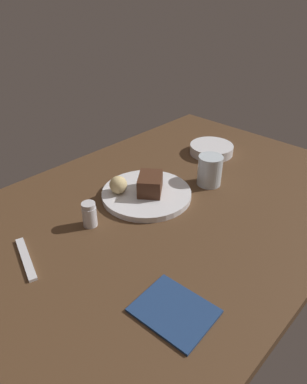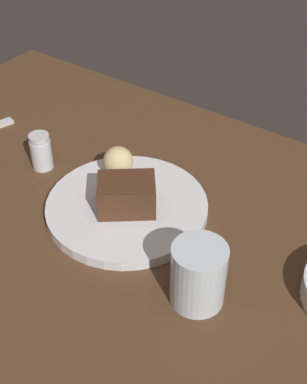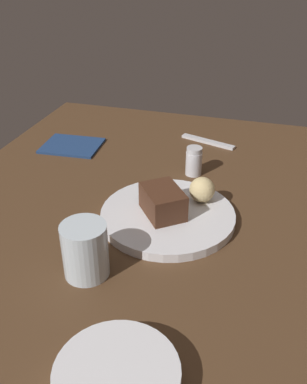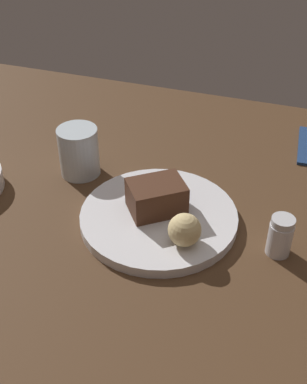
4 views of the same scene
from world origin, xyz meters
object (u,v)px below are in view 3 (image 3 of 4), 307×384
at_px(chocolate_cake_slice, 163,202).
at_px(bread_roll, 202,190).
at_px(dessert_plate, 168,216).
at_px(folded_napkin, 72,146).
at_px(salt_shaker, 194,161).
at_px(water_glass, 85,250).
at_px(side_bowl, 117,379).
at_px(dessert_spoon, 208,142).

bearing_deg(chocolate_cake_slice, bread_roll, 136.30).
relative_size(dessert_plate, folded_napkin, 1.77).
distance_m(dessert_plate, chocolate_cake_slice, 0.04).
height_order(chocolate_cake_slice, salt_shaker, chocolate_cake_slice).
distance_m(water_glass, side_bowl, 0.22).
height_order(bread_roll, folded_napkin, bread_roll).
distance_m(dessert_plate, side_bowl, 0.37).
height_order(salt_shaker, folded_napkin, salt_shaker).
height_order(dessert_plate, salt_shaker, salt_shaker).
relative_size(dessert_spoon, folded_napkin, 1.03).
xyz_separation_m(chocolate_cake_slice, side_bowl, (0.36, 0.04, -0.03)).
relative_size(salt_shaker, side_bowl, 0.43).
height_order(dessert_plate, bread_roll, bread_roll).
bearing_deg(chocolate_cake_slice, water_glass, -24.05).
xyz_separation_m(bread_roll, dessert_spoon, (-0.32, -0.04, -0.04)).
relative_size(salt_shaker, water_glass, 0.72).
distance_m(dessert_spoon, folded_napkin, 0.36).
bearing_deg(salt_shaker, bread_roll, 17.88).
relative_size(water_glass, folded_napkin, 0.63).
bearing_deg(salt_shaker, dessert_plate, -2.97).
bearing_deg(bread_roll, dessert_spoon, -172.51).
bearing_deg(side_bowl, salt_shaker, -177.74).
relative_size(chocolate_cake_slice, bread_roll, 1.74).
relative_size(chocolate_cake_slice, salt_shaker, 1.33).
distance_m(salt_shaker, side_bowl, 0.56).
bearing_deg(folded_napkin, salt_shaker, 80.18).
distance_m(water_glass, dessert_spoon, 0.57).
bearing_deg(water_glass, dessert_spoon, 169.88).
height_order(water_glass, folded_napkin, water_glass).
height_order(salt_shaker, water_glass, water_glass).
height_order(salt_shaker, dessert_spoon, salt_shaker).
bearing_deg(salt_shaker, chocolate_cake_slice, -5.21).
height_order(dessert_plate, side_bowl, side_bowl).
relative_size(salt_shaker, folded_napkin, 0.46).
bearing_deg(bread_roll, chocolate_cake_slice, -43.70).
distance_m(chocolate_cake_slice, dessert_spoon, 0.38).
relative_size(water_glass, dessert_spoon, 0.62).
relative_size(dessert_plate, chocolate_cake_slice, 2.93).
relative_size(chocolate_cake_slice, folded_napkin, 0.61).
bearing_deg(dessert_plate, bread_roll, 137.18).
xyz_separation_m(salt_shaker, water_glass, (0.38, -0.10, 0.01)).
relative_size(chocolate_cake_slice, water_glass, 0.96).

